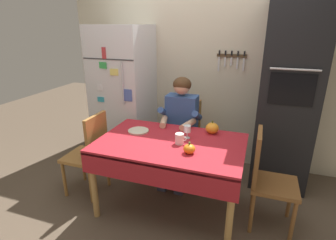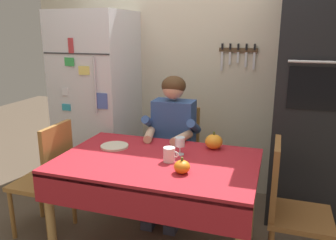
{
  "view_description": "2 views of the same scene",
  "coord_description": "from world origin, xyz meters",
  "px_view_note": "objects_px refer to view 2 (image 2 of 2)",
  "views": [
    {
      "loc": [
        0.75,
        -2.11,
        1.8
      ],
      "look_at": [
        -0.07,
        0.24,
        0.9
      ],
      "focal_mm": 28.49,
      "sensor_mm": 36.0,
      "label": 1
    },
    {
      "loc": [
        0.78,
        -2.01,
        1.62
      ],
      "look_at": [
        0.03,
        0.24,
        0.99
      ],
      "focal_mm": 36.25,
      "sensor_mm": 36.0,
      "label": 2
    }
  ],
  "objects_px": {
    "refrigerator": "(98,104)",
    "seated_person": "(171,135)",
    "dining_table": "(156,171)",
    "chair_right_side": "(289,204)",
    "chair_behind_person": "(178,152)",
    "coffee_mug": "(169,154)",
    "pumpkin_large": "(214,142)",
    "pumpkin_medium": "(182,167)",
    "chair_left_side": "(49,175)",
    "wall_oven": "(312,101)",
    "serving_tray": "(114,146)",
    "wine_glass": "(180,143)"
  },
  "relations": [
    {
      "from": "refrigerator",
      "to": "seated_person",
      "type": "distance_m",
      "value": 0.93
    },
    {
      "from": "dining_table",
      "to": "seated_person",
      "type": "height_order",
      "value": "seated_person"
    },
    {
      "from": "dining_table",
      "to": "chair_right_side",
      "type": "relative_size",
      "value": 1.51
    },
    {
      "from": "chair_behind_person",
      "to": "chair_right_side",
      "type": "height_order",
      "value": "same"
    },
    {
      "from": "chair_behind_person",
      "to": "coffee_mug",
      "type": "bearing_deg",
      "value": -77.38
    },
    {
      "from": "chair_behind_person",
      "to": "pumpkin_large",
      "type": "height_order",
      "value": "chair_behind_person"
    },
    {
      "from": "dining_table",
      "to": "pumpkin_medium",
      "type": "relative_size",
      "value": 13.19
    },
    {
      "from": "chair_left_side",
      "to": "pumpkin_medium",
      "type": "bearing_deg",
      "value": -6.68
    },
    {
      "from": "wall_oven",
      "to": "coffee_mug",
      "type": "height_order",
      "value": "wall_oven"
    },
    {
      "from": "pumpkin_large",
      "to": "serving_tray",
      "type": "height_order",
      "value": "pumpkin_large"
    },
    {
      "from": "chair_behind_person",
      "to": "wall_oven",
      "type": "bearing_deg",
      "value": 6.57
    },
    {
      "from": "chair_behind_person",
      "to": "pumpkin_medium",
      "type": "distance_m",
      "value": 1.04
    },
    {
      "from": "chair_behind_person",
      "to": "seated_person",
      "type": "bearing_deg",
      "value": -90.0
    },
    {
      "from": "chair_behind_person",
      "to": "coffee_mug",
      "type": "relative_size",
      "value": 8.44
    },
    {
      "from": "wall_oven",
      "to": "wine_glass",
      "type": "bearing_deg",
      "value": -140.18
    },
    {
      "from": "chair_left_side",
      "to": "coffee_mug",
      "type": "height_order",
      "value": "chair_left_side"
    },
    {
      "from": "pumpkin_large",
      "to": "pumpkin_medium",
      "type": "height_order",
      "value": "pumpkin_large"
    },
    {
      "from": "chair_left_side",
      "to": "pumpkin_large",
      "type": "distance_m",
      "value": 1.33
    },
    {
      "from": "wine_glass",
      "to": "serving_tray",
      "type": "xyz_separation_m",
      "value": [
        -0.53,
        -0.0,
        -0.09
      ]
    },
    {
      "from": "wall_oven",
      "to": "chair_behind_person",
      "type": "height_order",
      "value": "wall_oven"
    },
    {
      "from": "refrigerator",
      "to": "wall_oven",
      "type": "height_order",
      "value": "wall_oven"
    },
    {
      "from": "seated_person",
      "to": "wine_glass",
      "type": "distance_m",
      "value": 0.5
    },
    {
      "from": "chair_left_side",
      "to": "wine_glass",
      "type": "bearing_deg",
      "value": 9.8
    },
    {
      "from": "serving_tray",
      "to": "seated_person",
      "type": "bearing_deg",
      "value": 54.62
    },
    {
      "from": "wall_oven",
      "to": "seated_person",
      "type": "distance_m",
      "value": 1.21
    },
    {
      "from": "chair_behind_person",
      "to": "seated_person",
      "type": "height_order",
      "value": "seated_person"
    },
    {
      "from": "wall_oven",
      "to": "serving_tray",
      "type": "bearing_deg",
      "value": -152.01
    },
    {
      "from": "wine_glass",
      "to": "serving_tray",
      "type": "bearing_deg",
      "value": -179.72
    },
    {
      "from": "chair_right_side",
      "to": "chair_left_side",
      "type": "bearing_deg",
      "value": -176.81
    },
    {
      "from": "dining_table",
      "to": "chair_left_side",
      "type": "height_order",
      "value": "chair_left_side"
    },
    {
      "from": "dining_table",
      "to": "chair_behind_person",
      "type": "xyz_separation_m",
      "value": [
        -0.08,
        0.79,
        -0.14
      ]
    },
    {
      "from": "seated_person",
      "to": "serving_tray",
      "type": "xyz_separation_m",
      "value": [
        -0.32,
        -0.45,
        0.01
      ]
    },
    {
      "from": "chair_behind_person",
      "to": "seated_person",
      "type": "xyz_separation_m",
      "value": [
        0.0,
        -0.19,
        0.23
      ]
    },
    {
      "from": "wine_glass",
      "to": "pumpkin_large",
      "type": "height_order",
      "value": "pumpkin_large"
    },
    {
      "from": "chair_behind_person",
      "to": "chair_right_side",
      "type": "relative_size",
      "value": 1.0
    },
    {
      "from": "chair_left_side",
      "to": "chair_right_side",
      "type": "height_order",
      "value": "same"
    },
    {
      "from": "chair_behind_person",
      "to": "pumpkin_large",
      "type": "bearing_deg",
      "value": -45.96
    },
    {
      "from": "seated_person",
      "to": "chair_left_side",
      "type": "height_order",
      "value": "seated_person"
    },
    {
      "from": "chair_left_side",
      "to": "coffee_mug",
      "type": "relative_size",
      "value": 8.44
    },
    {
      "from": "dining_table",
      "to": "wine_glass",
      "type": "height_order",
      "value": "wine_glass"
    },
    {
      "from": "dining_table",
      "to": "refrigerator",
      "type": "bearing_deg",
      "value": 137.09
    },
    {
      "from": "chair_left_side",
      "to": "seated_person",
      "type": "bearing_deg",
      "value": 37.37
    },
    {
      "from": "serving_tray",
      "to": "coffee_mug",
      "type": "bearing_deg",
      "value": -16.33
    },
    {
      "from": "coffee_mug",
      "to": "serving_tray",
      "type": "xyz_separation_m",
      "value": [
        -0.5,
        0.15,
        -0.04
      ]
    },
    {
      "from": "chair_behind_person",
      "to": "coffee_mug",
      "type": "height_order",
      "value": "chair_behind_person"
    },
    {
      "from": "chair_left_side",
      "to": "wine_glass",
      "type": "relative_size",
      "value": 6.99
    },
    {
      "from": "dining_table",
      "to": "coffee_mug",
      "type": "xyz_separation_m",
      "value": [
        0.1,
        0.01,
        0.13
      ]
    },
    {
      "from": "dining_table",
      "to": "pumpkin_large",
      "type": "height_order",
      "value": "pumpkin_large"
    },
    {
      "from": "chair_left_side",
      "to": "pumpkin_medium",
      "type": "relative_size",
      "value": 8.76
    },
    {
      "from": "refrigerator",
      "to": "pumpkin_large",
      "type": "xyz_separation_m",
      "value": [
        1.29,
        -0.52,
        -0.1
      ]
    }
  ]
}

